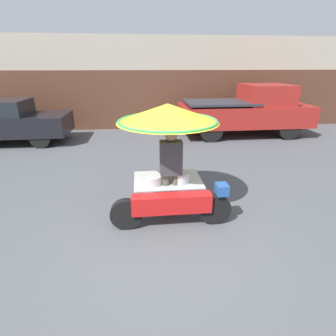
% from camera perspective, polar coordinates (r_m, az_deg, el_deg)
% --- Properties ---
extents(ground_plane, '(36.00, 36.00, 0.00)m').
position_cam_1_polar(ground_plane, '(4.24, -0.18, -16.50)').
color(ground_plane, '#4C4F54').
extents(shopfront_building, '(28.00, 2.06, 3.72)m').
position_cam_1_polar(shopfront_building, '(12.46, -4.82, 18.03)').
color(shopfront_building, '#B2A893').
rests_on(shopfront_building, ground).
extents(vendor_motorcycle_cart, '(2.07, 1.77, 2.00)m').
position_cam_1_polar(vendor_motorcycle_cart, '(4.55, 0.10, 7.85)').
color(vendor_motorcycle_cart, black).
rests_on(vendor_motorcycle_cart, ground).
extents(vendor_person, '(0.38, 0.22, 1.63)m').
position_cam_1_polar(vendor_person, '(4.61, 0.64, -0.07)').
color(vendor_person, '#4C473D').
rests_on(vendor_person, ground).
extents(parked_car, '(4.20, 1.68, 1.51)m').
position_cam_1_polar(parked_car, '(10.82, -32.08, 8.61)').
color(parked_car, black).
rests_on(parked_car, ground).
extents(pickup_truck, '(4.93, 1.94, 1.92)m').
position_cam_1_polar(pickup_truck, '(10.79, 16.86, 11.84)').
color(pickup_truck, black).
rests_on(pickup_truck, ground).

